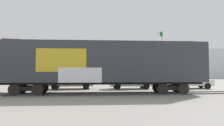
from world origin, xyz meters
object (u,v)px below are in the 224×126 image
object	(u,v)px
parked_car_tan	(71,81)
parked_car_silver	(130,81)
parked_car_white	(190,81)
flagpole	(162,51)
freight_car	(101,63)

from	to	relation	value
parked_car_tan	parked_car_silver	bearing A→B (deg)	-2.64
parked_car_white	flagpole	bearing A→B (deg)	103.31
flagpole	parked_car_tan	size ratio (longest dim) A/B	1.62
parked_car_tan	parked_car_silver	distance (m)	6.33
parked_car_silver	parked_car_white	bearing A→B (deg)	1.54
flagpole	parked_car_silver	xyz separation A→B (m)	(-5.42, -5.58, -3.88)
freight_car	flagpole	xyz separation A→B (m)	(8.54, 10.32, 2.20)
parked_car_tan	parked_car_silver	xyz separation A→B (m)	(6.32, -0.29, -0.05)
freight_car	flagpole	size ratio (longest dim) A/B	2.15
parked_car_silver	parked_car_white	size ratio (longest dim) A/B	0.98
flagpole	parked_car_silver	bearing A→B (deg)	-134.17
freight_car	flagpole	distance (m)	13.57
parked_car_silver	parked_car_white	world-z (taller)	parked_car_silver
freight_car	parked_car_silver	world-z (taller)	freight_car
freight_car	parked_car_tan	bearing A→B (deg)	122.44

